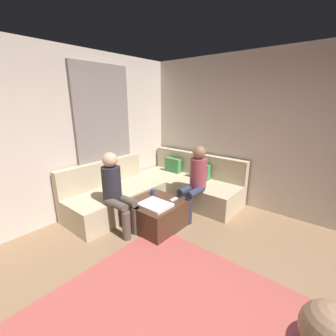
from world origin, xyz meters
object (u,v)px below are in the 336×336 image
at_px(person_on_couch_back, 195,179).
at_px(sectional_couch, 158,189).
at_px(coffee_mug, 153,192).
at_px(person_on_couch_side, 116,189).
at_px(game_remote, 174,199).
at_px(ottoman, 156,214).

bearing_deg(person_on_couch_back, sectional_couch, 4.02).
relative_size(coffee_mug, person_on_couch_back, 0.08).
bearing_deg(person_on_couch_side, person_on_couch_back, 150.70).
distance_m(game_remote, person_on_couch_back, 0.53).
distance_m(game_remote, person_on_couch_side, 0.89).
distance_m(sectional_couch, person_on_couch_side, 1.15).
bearing_deg(sectional_couch, person_on_couch_back, 4.02).
distance_m(sectional_couch, game_remote, 0.84).
relative_size(coffee_mug, game_remote, 0.63).
xyz_separation_m(sectional_couch, person_on_couch_side, (0.15, -1.08, 0.38)).
distance_m(sectional_couch, person_on_couch_back, 0.87).
distance_m(sectional_couch, coffee_mug, 0.59).
relative_size(person_on_couch_back, person_on_couch_side, 1.00).
distance_m(ottoman, game_remote, 0.36).
relative_size(game_remote, person_on_couch_back, 0.12).
relative_size(sectional_couch, coffee_mug, 26.84).
relative_size(sectional_couch, ottoman, 3.36).
relative_size(ottoman, coffee_mug, 8.00).
xyz_separation_m(ottoman, person_on_couch_back, (0.25, 0.70, 0.45)).
bearing_deg(coffee_mug, person_on_couch_back, 47.94).
relative_size(ottoman, person_on_couch_side, 0.63).
bearing_deg(person_on_couch_side, sectional_couch, -172.19).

